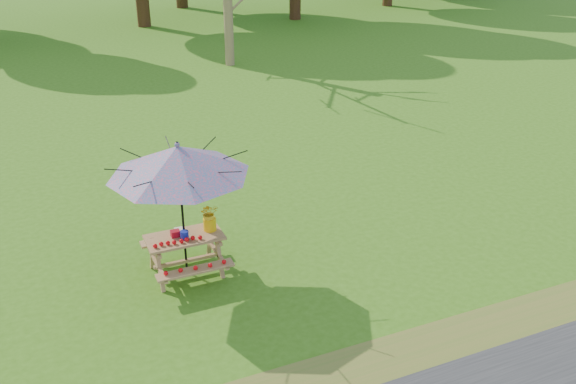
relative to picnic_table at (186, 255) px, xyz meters
name	(u,v)px	position (x,y,z in m)	size (l,w,h in m)	color
ground	(192,289)	(-0.07, -0.50, -0.33)	(120.00, 120.00, 0.00)	#3A6D14
picnic_table	(186,255)	(0.00, 0.00, 0.00)	(1.20, 1.32, 0.67)	#997045
patio_umbrella	(178,161)	(0.00, 0.00, 1.62)	(2.31, 2.31, 2.25)	black
produce_bins	(180,233)	(-0.06, 0.02, 0.40)	(0.25, 0.35, 0.13)	#A80D1E
tomatoes_row	(178,241)	(-0.15, -0.18, 0.38)	(0.77, 0.13, 0.07)	red
flower_bucket	(209,216)	(0.43, 0.04, 0.59)	(0.31, 0.27, 0.46)	yellow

